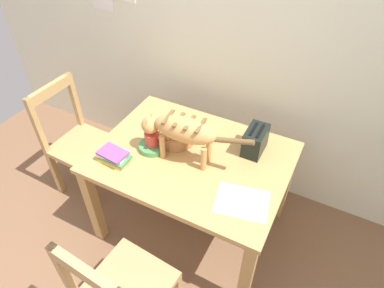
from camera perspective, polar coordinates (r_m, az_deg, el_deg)
wall_rear at (r=2.46m, az=6.80°, el=17.77°), size 4.63×0.11×2.50m
dining_table at (r=2.24m, az=-0.00°, el=-3.61°), size 1.23×0.91×0.74m
cat at (r=2.01m, az=-1.76°, el=2.27°), size 0.71×0.18×0.31m
saucer_bowl at (r=2.23m, az=-6.64°, el=-0.40°), size 0.18×0.18×0.04m
coffee_mug at (r=2.18m, az=-6.70°, el=0.84°), size 0.13×0.09×0.09m
magazine at (r=1.94m, az=8.36°, el=-9.61°), size 0.34×0.28×0.01m
book_stack at (r=2.17m, az=-13.00°, el=-1.96°), size 0.20×0.14×0.08m
wicker_basket at (r=2.26m, az=-2.74°, el=1.66°), size 0.27×0.27×0.09m
toaster at (r=2.19m, az=10.57°, el=0.57°), size 0.12×0.20×0.18m
wooden_chair_near at (r=2.82m, az=-18.50°, el=0.20°), size 0.44×0.44×0.94m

